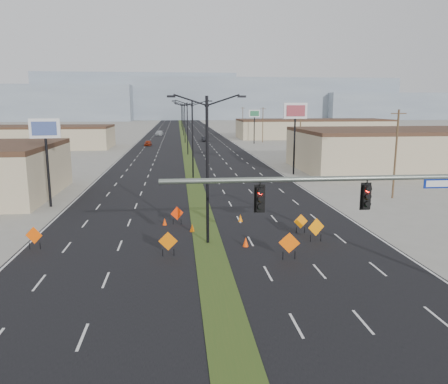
{
  "coord_description": "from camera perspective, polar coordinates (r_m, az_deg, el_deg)",
  "views": [
    {
      "loc": [
        -1.95,
        -16.95,
        9.35
      ],
      "look_at": [
        1.34,
        13.96,
        3.2
      ],
      "focal_mm": 35.0,
      "sensor_mm": 36.0,
      "label": 1
    }
  ],
  "objects": [
    {
      "name": "construction_sign_5",
      "position": [
        33.05,
        9.99,
        -3.89
      ],
      "size": [
        1.09,
        0.17,
        1.45
      ],
      "rotation": [
        0.0,
        0.0,
        0.12
      ],
      "color": "orange",
      "rests_on": "ground"
    },
    {
      "name": "pole_sign_east_near",
      "position": [
        60.76,
        9.29,
        9.75
      ],
      "size": [
        3.19,
        0.5,
        9.75
      ],
      "rotation": [
        0.0,
        0.0,
        -0.03
      ],
      "color": "black",
      "rests_on": "ground"
    },
    {
      "name": "car_left",
      "position": [
        105.78,
        -9.9,
        6.31
      ],
      "size": [
        1.68,
        3.81,
        1.28
      ],
      "primitive_type": "imported",
      "rotation": [
        0.0,
        0.0,
        -0.05
      ],
      "color": "maroon",
      "rests_on": "ground"
    },
    {
      "name": "construction_sign_4",
      "position": [
        31.13,
        11.95,
        -4.61
      ],
      "size": [
        1.24,
        0.37,
        1.7
      ],
      "rotation": [
        0.0,
        0.0,
        0.26
      ],
      "color": "orange",
      "rests_on": "ground"
    },
    {
      "name": "streetlight_3",
      "position": [
        113.04,
        -5.14,
        9.16
      ],
      "size": [
        5.15,
        0.24,
        10.02
      ],
      "color": "black",
      "rests_on": "ground"
    },
    {
      "name": "construction_sign_0",
      "position": [
        31.51,
        -23.57,
        -5.31
      ],
      "size": [
        1.14,
        0.28,
        1.55
      ],
      "rotation": [
        0.0,
        0.0,
        -0.21
      ],
      "color": "#E34A04",
      "rests_on": "ground"
    },
    {
      "name": "cone_0",
      "position": [
        33.09,
        -4.18,
        -4.69
      ],
      "size": [
        0.42,
        0.42,
        0.62
      ],
      "primitive_type": "cone",
      "rotation": [
        0.0,
        0.0,
        -0.14
      ],
      "color": "#D75B04",
      "rests_on": "ground"
    },
    {
      "name": "streetlight_2",
      "position": [
        85.07,
        -4.8,
        8.51
      ],
      "size": [
        5.15,
        0.24,
        10.02
      ],
      "color": "black",
      "rests_on": "ground"
    },
    {
      "name": "streetlight_5",
      "position": [
        169.01,
        -5.48,
        9.81
      ],
      "size": [
        5.15,
        0.24,
        10.02
      ],
      "color": "black",
      "rests_on": "ground"
    },
    {
      "name": "building_sw_far",
      "position": [
        106.53,
        -22.59,
        6.52
      ],
      "size": [
        30.0,
        14.0,
        4.5
      ],
      "primitive_type": "cube",
      "color": "#BFAE88",
      "rests_on": "ground"
    },
    {
      "name": "streetlight_4",
      "position": [
        141.02,
        -5.35,
        9.55
      ],
      "size": [
        5.15,
        0.24,
        10.02
      ],
      "color": "black",
      "rests_on": "ground"
    },
    {
      "name": "cone_3",
      "position": [
        35.12,
        -7.75,
        -3.86
      ],
      "size": [
        0.47,
        0.47,
        0.59
      ],
      "primitive_type": "cone",
      "rotation": [
        0.0,
        0.0,
        0.43
      ],
      "color": "#E23B04",
      "rests_on": "ground"
    },
    {
      "name": "construction_sign_1",
      "position": [
        27.79,
        -7.32,
        -6.5
      ],
      "size": [
        1.21,
        0.13,
        1.61
      ],
      "rotation": [
        0.0,
        0.0,
        -0.07
      ],
      "color": "#E16404",
      "rests_on": "ground"
    },
    {
      "name": "cone_1",
      "position": [
        29.65,
        2.85,
        -6.53
      ],
      "size": [
        0.43,
        0.43,
        0.66
      ],
      "primitive_type": "cone",
      "rotation": [
        0.0,
        0.0,
        0.1
      ],
      "color": "#FF4205",
      "rests_on": "ground"
    },
    {
      "name": "signal_mast",
      "position": [
        22.14,
        22.42,
        -1.55
      ],
      "size": [
        16.3,
        0.6,
        8.0
      ],
      "color": "slate",
      "rests_on": "ground"
    },
    {
      "name": "road_surface",
      "position": [
        117.34,
        -5.13,
        6.58
      ],
      "size": [
        25.0,
        400.0,
        0.02
      ],
      "primitive_type": "cube",
      "color": "black",
      "rests_on": "ground"
    },
    {
      "name": "streetlight_6",
      "position": [
        197.0,
        -5.58,
        10.0
      ],
      "size": [
        5.15,
        0.24,
        10.02
      ],
      "color": "black",
      "rests_on": "ground"
    },
    {
      "name": "utility_pole_2",
      "position": [
        114.18,
        5.08,
        8.81
      ],
      "size": [
        1.6,
        0.2,
        9.0
      ],
      "color": "#4C3823",
      "rests_on": "ground"
    },
    {
      "name": "mesa_backdrop",
      "position": [
        338.18,
        -11.07,
        12.12
      ],
      "size": [
        140.0,
        50.0,
        32.0
      ],
      "primitive_type": "cube",
      "color": "gray",
      "rests_on": "ground"
    },
    {
      "name": "car_mid",
      "position": [
        117.66,
        -2.53,
        6.94
      ],
      "size": [
        1.52,
        3.95,
        1.28
      ],
      "primitive_type": "imported",
      "rotation": [
        0.0,
        0.0,
        0.04
      ],
      "color": "black",
      "rests_on": "ground"
    },
    {
      "name": "utility_pole_3",
      "position": [
        148.66,
        2.46,
        9.38
      ],
      "size": [
        1.6,
        0.2,
        9.0
      ],
      "color": "#4C3823",
      "rests_on": "ground"
    },
    {
      "name": "utility_pole_0",
      "position": [
        47.58,
        21.52,
        4.78
      ],
      "size": [
        1.6,
        0.2,
        9.0
      ],
      "color": "#4C3823",
      "rests_on": "ground"
    },
    {
      "name": "car_far",
      "position": [
        142.24,
        -8.44,
        7.61
      ],
      "size": [
        2.68,
        5.34,
        1.49
      ],
      "primitive_type": "imported",
      "rotation": [
        0.0,
        0.0,
        -0.12
      ],
      "color": "#A9AEB3",
      "rests_on": "ground"
    },
    {
      "name": "streetlight_1",
      "position": [
        57.12,
        -4.13,
        7.22
      ],
      "size": [
        5.15,
        0.24,
        10.02
      ],
      "color": "black",
      "rests_on": "ground"
    },
    {
      "name": "pole_sign_east_far",
      "position": [
        110.2,
        4.0,
        9.83
      ],
      "size": [
        2.75,
        0.8,
        8.38
      ],
      "rotation": [
        0.0,
        0.0,
        -0.17
      ],
      "color": "black",
      "rests_on": "ground"
    },
    {
      "name": "cone_2",
      "position": [
        35.88,
        2.16,
        -3.42
      ],
      "size": [
        0.45,
        0.45,
        0.61
      ],
      "primitive_type": "cone",
      "rotation": [
        0.0,
        0.0,
        -0.26
      ],
      "color": "orange",
      "rests_on": "ground"
    },
    {
      "name": "mesa_center",
      "position": [
        319.75,
        1.51,
        12.03
      ],
      "size": [
        220.0,
        50.0,
        28.0
      ],
      "primitive_type": "cube",
      "color": "gray",
      "rests_on": "ground"
    },
    {
      "name": "median_strip",
      "position": [
        117.34,
        -5.13,
        6.58
      ],
      "size": [
        2.0,
        400.0,
        0.04
      ],
      "primitive_type": "cube",
      "color": "#304E1C",
      "rests_on": "ground"
    },
    {
      "name": "streetlight_0",
      "position": [
        29.28,
        -2.2,
        3.47
      ],
      "size": [
        5.15,
        0.24,
        10.02
      ],
      "color": "black",
      "rests_on": "ground"
    },
    {
      "name": "pole_sign_west",
      "position": [
        43.5,
        -22.3,
        6.78
      ],
      "size": [
        2.7,
        0.76,
        8.22
      ],
      "rotation": [
        0.0,
        0.0,
        0.15
      ],
      "color": "black",
      "rests_on": "ground"
    },
    {
      "name": "building_se_near",
      "position": [
        71.93,
        24.05,
        4.96
      ],
      "size": [
        36.0,
        18.0,
        5.5
      ],
      "primitive_type": "cube",
      "color": "#BFAE88",
      "rests_on": "ground"
    },
    {
      "name": "mesa_east",
      "position": [
        356.83,
        25.01,
        10.11
      ],
      "size": [
        160.0,
        50.0,
        18.0
      ],
      "primitive_type": "cube",
      "color": "gray",
      "rests_on": "ground"
    },
    {
      "name": "utility_pole_1",
      "position": [
        80.16,
        9.93,
        7.69
      ],
      "size": [
        1.6,
        0.2,
        9.0
      ],
      "color": "#4C3823",
      "rests_on": "ground"
    },
    {
      "name": "ground",
      "position": [
        19.46,
        0.44,
        -17.53
      ],
      "size": [
        600.0,
        600.0,
        0.0
      ],
      "primitive_type": "plane",
      "color": "gray",
      "rests_on": "ground"
    },
    {
      "name": "construction_sign_2",
      "position": [
        35.13,
        -6.15,
        -2.88
      ],
      "size": [
        1.02,
        0.46,
        1.46
      ],
      "rotation": [
        0.0,
        0.0,
        0.4
      ],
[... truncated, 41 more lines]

